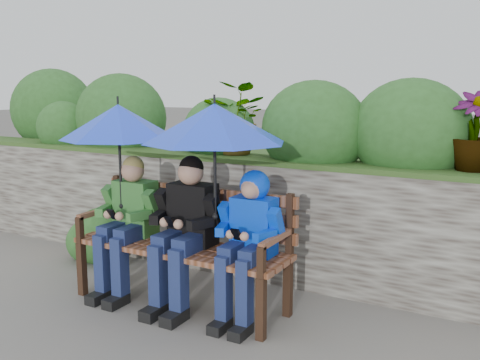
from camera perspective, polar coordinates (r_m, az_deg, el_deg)
The scene contains 8 objects.
ground at distance 4.10m, azimuth -0.70°, elevation -13.39°, with size 60.00×60.00×0.00m, color #62625F.
garden_backdrop at distance 5.35m, azimuth 6.46°, elevation -0.77°, with size 8.00×2.87×1.88m.
park_bench at distance 4.06m, azimuth -5.87°, elevation -6.09°, with size 1.69×0.50×0.89m.
boy_left at distance 4.27m, azimuth -11.88°, elevation -3.98°, with size 0.48×0.56×1.09m.
boy_middle at distance 3.93m, azimuth -5.86°, elevation -4.79°, with size 0.51×0.59×1.13m.
boy_right at distance 3.69m, azimuth 0.91°, elevation -5.60°, with size 0.45×0.55×1.06m.
umbrella_left at distance 4.21m, azimuth -12.84°, elevation 6.08°, with size 0.89×0.89×0.87m.
umbrella_right at distance 3.69m, azimuth -2.73°, elevation 6.06°, with size 1.01×1.01×0.87m.
Camera 1 is at (1.87, -3.27, 1.63)m, focal length 40.00 mm.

